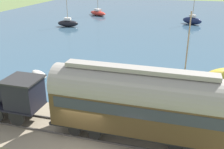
{
  "coord_description": "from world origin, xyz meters",
  "views": [
    {
      "loc": [
        -12.0,
        -5.2,
        9.86
      ],
      "look_at": [
        7.2,
        0.39,
        1.81
      ],
      "focal_mm": 42.0,
      "sensor_mm": 36.0,
      "label": 1
    }
  ],
  "objects_px": {
    "rowboat_near_shore": "(96,74)",
    "sailboat_red": "(98,13)",
    "passenger_coach": "(137,101)",
    "steam_locomotive": "(7,95)",
    "rowboat_mid_harbor": "(39,74)",
    "rowboat_far_out": "(77,63)",
    "sailboat_green": "(182,94)",
    "sailboat_black": "(68,23)",
    "rowboat_off_pier": "(9,84)",
    "sailboat_navy": "(192,20)"
  },
  "relations": [
    {
      "from": "sailboat_green",
      "to": "rowboat_near_shore",
      "type": "relative_size",
      "value": 2.49
    },
    {
      "from": "steam_locomotive",
      "to": "sailboat_green",
      "type": "relative_size",
      "value": 0.86
    },
    {
      "from": "sailboat_red",
      "to": "sailboat_navy",
      "type": "bearing_deg",
      "value": -70.65
    },
    {
      "from": "sailboat_black",
      "to": "sailboat_red",
      "type": "distance_m",
      "value": 13.61
    },
    {
      "from": "sailboat_black",
      "to": "rowboat_mid_harbor",
      "type": "xyz_separation_m",
      "value": [
        -23.06,
        -7.68,
        -0.41
      ]
    },
    {
      "from": "rowboat_off_pier",
      "to": "rowboat_mid_harbor",
      "type": "height_order",
      "value": "rowboat_mid_harbor"
    },
    {
      "from": "sailboat_green",
      "to": "rowboat_mid_harbor",
      "type": "bearing_deg",
      "value": 81.11
    },
    {
      "from": "steam_locomotive",
      "to": "rowboat_mid_harbor",
      "type": "bearing_deg",
      "value": 18.91
    },
    {
      "from": "sailboat_green",
      "to": "rowboat_far_out",
      "type": "xyz_separation_m",
      "value": [
        5.99,
        11.56,
        -0.54
      ]
    },
    {
      "from": "steam_locomotive",
      "to": "sailboat_navy",
      "type": "distance_m",
      "value": 41.74
    },
    {
      "from": "sailboat_navy",
      "to": "rowboat_far_out",
      "type": "xyz_separation_m",
      "value": [
        -27.59,
        12.1,
        -0.52
      ]
    },
    {
      "from": "passenger_coach",
      "to": "sailboat_red",
      "type": "xyz_separation_m",
      "value": [
        44.84,
        17.88,
        -2.47
      ]
    },
    {
      "from": "sailboat_black",
      "to": "sailboat_green",
      "type": "height_order",
      "value": "sailboat_green"
    },
    {
      "from": "rowboat_near_shore",
      "to": "passenger_coach",
      "type": "bearing_deg",
      "value": 162.42
    },
    {
      "from": "rowboat_off_pier",
      "to": "sailboat_red",
      "type": "bearing_deg",
      "value": 64.18
    },
    {
      "from": "sailboat_black",
      "to": "rowboat_off_pier",
      "type": "relative_size",
      "value": 3.23
    },
    {
      "from": "steam_locomotive",
      "to": "passenger_coach",
      "type": "distance_m",
      "value": 8.58
    },
    {
      "from": "sailboat_navy",
      "to": "sailboat_black",
      "type": "bearing_deg",
      "value": 140.05
    },
    {
      "from": "sailboat_black",
      "to": "sailboat_navy",
      "type": "height_order",
      "value": "sailboat_navy"
    },
    {
      "from": "sailboat_black",
      "to": "rowboat_far_out",
      "type": "relative_size",
      "value": 2.59
    },
    {
      "from": "sailboat_black",
      "to": "sailboat_navy",
      "type": "distance_m",
      "value": 23.67
    },
    {
      "from": "rowboat_near_shore",
      "to": "rowboat_off_pier",
      "type": "xyz_separation_m",
      "value": [
        -4.38,
        6.8,
        -0.04
      ]
    },
    {
      "from": "steam_locomotive",
      "to": "rowboat_near_shore",
      "type": "height_order",
      "value": "steam_locomotive"
    },
    {
      "from": "rowboat_near_shore",
      "to": "sailboat_black",
      "type": "bearing_deg",
      "value": -17.87
    },
    {
      "from": "sailboat_green",
      "to": "sailboat_red",
      "type": "bearing_deg",
      "value": 26.09
    },
    {
      "from": "passenger_coach",
      "to": "rowboat_near_shore",
      "type": "height_order",
      "value": "passenger_coach"
    },
    {
      "from": "sailboat_green",
      "to": "rowboat_off_pier",
      "type": "bearing_deg",
      "value": 92.29
    },
    {
      "from": "rowboat_near_shore",
      "to": "sailboat_red",
      "type": "bearing_deg",
      "value": -30.38
    },
    {
      "from": "rowboat_off_pier",
      "to": "rowboat_far_out",
      "type": "xyz_separation_m",
      "value": [
        7.08,
        -3.64,
        0.07
      ]
    },
    {
      "from": "sailboat_red",
      "to": "rowboat_off_pier",
      "type": "xyz_separation_m",
      "value": [
        -39.41,
        -5.07,
        -0.44
      ]
    },
    {
      "from": "sailboat_navy",
      "to": "rowboat_mid_harbor",
      "type": "xyz_separation_m",
      "value": [
        -31.88,
        14.29,
        -0.5
      ]
    },
    {
      "from": "passenger_coach",
      "to": "rowboat_mid_harbor",
      "type": "distance_m",
      "value": 14.31
    },
    {
      "from": "sailboat_navy",
      "to": "rowboat_mid_harbor",
      "type": "height_order",
      "value": "sailboat_navy"
    },
    {
      "from": "sailboat_navy",
      "to": "sailboat_red",
      "type": "bearing_deg",
      "value": 105.35
    },
    {
      "from": "steam_locomotive",
      "to": "sailboat_black",
      "type": "height_order",
      "value": "sailboat_black"
    },
    {
      "from": "passenger_coach",
      "to": "sailboat_green",
      "type": "bearing_deg",
      "value": -20.13
    },
    {
      "from": "steam_locomotive",
      "to": "sailboat_green",
      "type": "height_order",
      "value": "sailboat_green"
    },
    {
      "from": "steam_locomotive",
      "to": "rowboat_near_shore",
      "type": "bearing_deg",
      "value": -14.43
    },
    {
      "from": "rowboat_mid_harbor",
      "to": "rowboat_far_out",
      "type": "height_order",
      "value": "rowboat_mid_harbor"
    },
    {
      "from": "rowboat_mid_harbor",
      "to": "sailboat_red",
      "type": "bearing_deg",
      "value": 42.64
    },
    {
      "from": "sailboat_black",
      "to": "rowboat_mid_harbor",
      "type": "height_order",
      "value": "sailboat_black"
    },
    {
      "from": "sailboat_red",
      "to": "rowboat_near_shore",
      "type": "xyz_separation_m",
      "value": [
        -35.03,
        -11.87,
        -0.39
      ]
    },
    {
      "from": "rowboat_off_pier",
      "to": "rowboat_mid_harbor",
      "type": "xyz_separation_m",
      "value": [
        2.8,
        -1.45,
        0.09
      ]
    },
    {
      "from": "sailboat_navy",
      "to": "rowboat_near_shore",
      "type": "relative_size",
      "value": 2.51
    },
    {
      "from": "sailboat_red",
      "to": "rowboat_mid_harbor",
      "type": "relative_size",
      "value": 3.55
    },
    {
      "from": "passenger_coach",
      "to": "sailboat_navy",
      "type": "bearing_deg",
      "value": -4.18
    },
    {
      "from": "sailboat_green",
      "to": "rowboat_near_shore",
      "type": "height_order",
      "value": "sailboat_green"
    },
    {
      "from": "passenger_coach",
      "to": "rowboat_mid_harbor",
      "type": "xyz_separation_m",
      "value": [
        8.23,
        11.36,
        -2.81
      ]
    },
    {
      "from": "rowboat_off_pier",
      "to": "rowboat_far_out",
      "type": "height_order",
      "value": "rowboat_far_out"
    },
    {
      "from": "rowboat_mid_harbor",
      "to": "rowboat_near_shore",
      "type": "bearing_deg",
      "value": -40.94
    }
  ]
}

